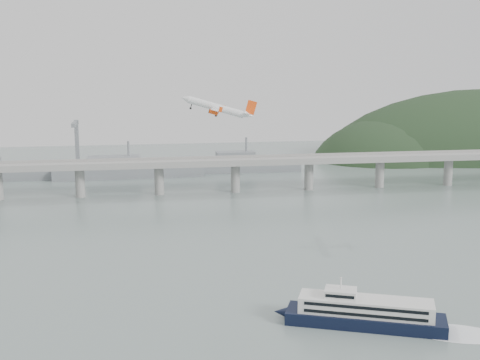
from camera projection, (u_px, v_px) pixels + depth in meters
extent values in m
plane|color=slate|center=(264.00, 308.00, 227.52)|extent=(900.00, 900.00, 0.00)
cube|color=gray|center=(205.00, 163.00, 417.76)|extent=(800.00, 22.00, 2.20)
cube|color=gray|center=(207.00, 162.00, 407.20)|extent=(800.00, 0.60, 1.80)
cube|color=gray|center=(203.00, 157.00, 427.57)|extent=(800.00, 0.60, 1.80)
cylinder|color=gray|center=(80.00, 182.00, 407.37)|extent=(6.00, 6.00, 21.00)
cylinder|color=gray|center=(159.00, 180.00, 415.10)|extent=(6.00, 6.00, 21.00)
cylinder|color=gray|center=(235.00, 178.00, 422.83)|extent=(6.00, 6.00, 21.00)
cylinder|color=gray|center=(309.00, 176.00, 430.56)|extent=(6.00, 6.00, 21.00)
cylinder|color=gray|center=(380.00, 174.00, 438.29)|extent=(6.00, 6.00, 21.00)
cylinder|color=gray|center=(448.00, 172.00, 446.02)|extent=(6.00, 6.00, 21.00)
ellipsoid|color=black|center=(388.00, 172.00, 567.22)|extent=(140.00, 110.00, 96.00)
cube|color=slate|center=(129.00, 172.00, 476.09)|extent=(110.55, 21.43, 8.00)
cube|color=slate|center=(114.00, 162.00, 472.88)|extent=(39.01, 16.73, 8.00)
cylinder|color=slate|center=(128.00, 151.00, 473.08)|extent=(1.60, 1.60, 14.00)
cube|color=slate|center=(246.00, 167.00, 499.70)|extent=(85.00, 13.60, 8.00)
cube|color=slate|center=(235.00, 157.00, 496.89)|extent=(29.75, 11.90, 8.00)
cylinder|color=slate|center=(246.00, 146.00, 496.70)|extent=(1.60, 1.60, 14.00)
cube|color=slate|center=(77.00, 145.00, 500.85)|extent=(3.00, 3.00, 40.00)
cube|color=slate|center=(75.00, 124.00, 487.77)|extent=(3.00, 28.00, 3.00)
cube|color=black|center=(365.00, 319.00, 212.50)|extent=(52.94, 31.11, 4.16)
cone|color=black|center=(281.00, 312.00, 218.70)|extent=(6.39, 5.81, 4.16)
cube|color=silver|center=(366.00, 306.00, 211.62)|extent=(44.43, 26.06, 5.21)
cube|color=black|center=(365.00, 308.00, 206.34)|extent=(36.73, 15.00, 1.04)
cube|color=black|center=(365.00, 315.00, 206.80)|extent=(36.73, 15.00, 1.04)
cube|color=black|center=(366.00, 297.00, 216.40)|extent=(36.73, 15.00, 1.04)
cube|color=black|center=(366.00, 304.00, 216.87)|extent=(36.73, 15.00, 1.04)
cube|color=silver|center=(341.00, 293.00, 212.72)|extent=(12.38, 10.66, 2.71)
cube|color=black|center=(340.00, 297.00, 209.18)|extent=(8.73, 3.63, 1.04)
cylinder|color=silver|center=(341.00, 283.00, 212.09)|extent=(0.68, 0.68, 4.16)
ellipsoid|color=white|center=(457.00, 334.00, 206.45)|extent=(33.42, 25.15, 0.21)
cylinder|color=white|center=(216.00, 107.00, 308.27)|extent=(27.47, 9.94, 10.77)
cone|color=white|center=(185.00, 98.00, 307.92)|extent=(5.43, 4.51, 4.50)
cone|color=white|center=(249.00, 115.00, 308.57)|extent=(6.09, 4.30, 4.76)
cube|color=white|center=(218.00, 110.00, 308.43)|extent=(10.48, 33.70, 3.32)
cube|color=white|center=(247.00, 113.00, 308.45)|extent=(5.06, 12.15, 1.67)
cube|color=#F44910|center=(251.00, 107.00, 308.03)|extent=(5.97, 1.14, 7.33)
cylinder|color=#F44910|center=(215.00, 111.00, 313.93)|extent=(4.98, 3.25, 3.30)
cylinder|color=black|center=(211.00, 110.00, 313.88)|extent=(1.35, 2.36, 2.27)
cube|color=white|center=(215.00, 109.00, 313.79)|extent=(2.68, 0.68, 1.80)
cylinder|color=#F44910|center=(213.00, 112.00, 303.24)|extent=(4.98, 3.25, 3.30)
cylinder|color=black|center=(209.00, 111.00, 303.19)|extent=(1.35, 2.36, 2.27)
cube|color=white|center=(214.00, 110.00, 303.10)|extent=(2.68, 0.68, 1.80)
cylinder|color=black|center=(217.00, 113.00, 311.20)|extent=(1.03, 0.42, 2.38)
cylinder|color=black|center=(216.00, 115.00, 311.34)|extent=(1.38, 0.58, 1.35)
cylinder|color=black|center=(216.00, 113.00, 306.14)|extent=(1.03, 0.42, 2.38)
cylinder|color=black|center=(216.00, 116.00, 306.29)|extent=(1.38, 0.58, 1.35)
cylinder|color=black|center=(191.00, 106.00, 308.38)|extent=(1.03, 0.42, 2.38)
cylinder|color=black|center=(191.00, 108.00, 308.53)|extent=(1.38, 0.58, 1.35)
cube|color=#F44910|center=(224.00, 108.00, 324.83)|extent=(2.16, 0.48, 2.70)
cube|color=#F44910|center=(221.00, 109.00, 291.79)|extent=(2.16, 0.48, 2.70)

